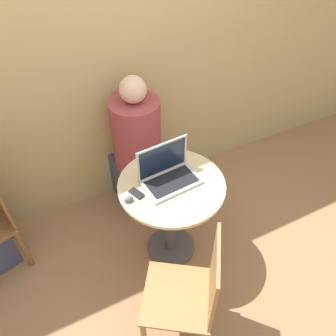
{
  "coord_description": "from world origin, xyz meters",
  "views": [
    {
      "loc": [
        -0.69,
        -1.34,
        2.31
      ],
      "look_at": [
        -0.0,
        0.05,
        0.85
      ],
      "focal_mm": 35.0,
      "sensor_mm": 36.0,
      "label": 1
    }
  ],
  "objects_px": {
    "laptop": "(168,174)",
    "cell_phone": "(137,193)",
    "chair_empty": "(190,294)",
    "person_seated": "(135,152)"
  },
  "relations": [
    {
      "from": "chair_empty",
      "to": "person_seated",
      "type": "bearing_deg",
      "value": 82.14
    },
    {
      "from": "cell_phone",
      "to": "person_seated",
      "type": "height_order",
      "value": "person_seated"
    },
    {
      "from": "laptop",
      "to": "cell_phone",
      "type": "relative_size",
      "value": 3.49
    },
    {
      "from": "laptop",
      "to": "person_seated",
      "type": "xyz_separation_m",
      "value": [
        -0.0,
        0.63,
        -0.3
      ]
    },
    {
      "from": "cell_phone",
      "to": "person_seated",
      "type": "relative_size",
      "value": 0.09
    },
    {
      "from": "chair_empty",
      "to": "person_seated",
      "type": "height_order",
      "value": "person_seated"
    },
    {
      "from": "chair_empty",
      "to": "person_seated",
      "type": "distance_m",
      "value": 1.3
    },
    {
      "from": "cell_phone",
      "to": "chair_empty",
      "type": "relative_size",
      "value": 0.12
    },
    {
      "from": "cell_phone",
      "to": "chair_empty",
      "type": "bearing_deg",
      "value": -84.63
    },
    {
      "from": "laptop",
      "to": "chair_empty",
      "type": "relative_size",
      "value": 0.42
    }
  ]
}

